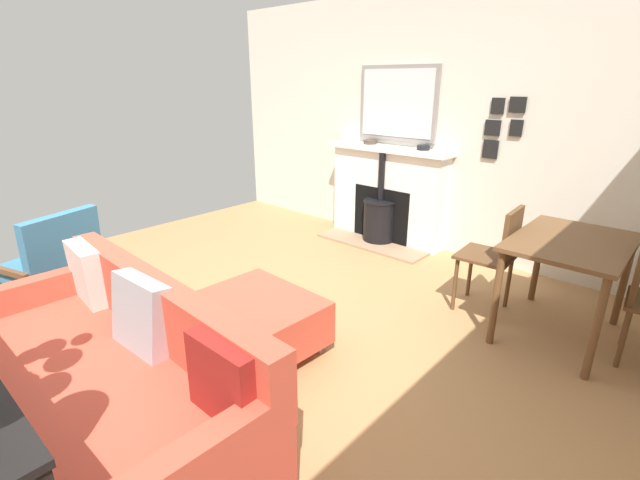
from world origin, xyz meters
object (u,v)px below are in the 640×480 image
object	(u,v)px
sofa	(113,373)
dining_table	(569,255)
mantel_bowl_near	(370,142)
armchair_accent	(54,258)
mantel_bowl_far	(423,147)
ottoman	(259,319)
dining_chair_near_fireplace	(497,251)
fireplace	(386,200)

from	to	relation	value
sofa	dining_table	distance (m)	2.97
mantel_bowl_near	armchair_accent	size ratio (longest dim) A/B	0.18
mantel_bowl_far	ottoman	distance (m)	2.65
mantel_bowl_far	dining_chair_near_fireplace	xyz separation A→B (m)	(0.89, 1.20, -0.59)
dining_chair_near_fireplace	ottoman	bearing A→B (deg)	-31.31
ottoman	dining_chair_near_fireplace	bearing A→B (deg)	148.69
mantel_bowl_near	ottoman	distance (m)	2.79
fireplace	dining_chair_near_fireplace	xyz separation A→B (m)	(0.86, 1.61, 0.04)
fireplace	ottoman	size ratio (longest dim) A/B	1.74
armchair_accent	dining_chair_near_fireplace	distance (m)	3.45
mantel_bowl_near	ottoman	bearing A→B (deg)	20.06
sofa	ottoman	world-z (taller)	sofa
fireplace	mantel_bowl_far	bearing A→B (deg)	95.15
mantel_bowl_far	dining_chair_near_fireplace	size ratio (longest dim) A/B	0.16
mantel_bowl_far	ottoman	bearing A→B (deg)	5.23
mantel_bowl_far	sofa	xyz separation A→B (m)	(3.47, 0.23, -0.77)
mantel_bowl_near	mantel_bowl_far	world-z (taller)	mantel_bowl_far
mantel_bowl_near	dining_table	distance (m)	2.58
fireplace	armchair_accent	size ratio (longest dim) A/B	1.73
ottoman	dining_chair_near_fireplace	size ratio (longest dim) A/B	0.96
mantel_bowl_far	dining_table	size ratio (longest dim) A/B	0.14
fireplace	dining_table	world-z (taller)	fireplace
mantel_bowl_near	armchair_accent	distance (m)	3.33
sofa	dining_table	world-z (taller)	sofa
fireplace	sofa	distance (m)	3.50
dining_chair_near_fireplace	mantel_bowl_far	bearing A→B (deg)	-126.69
dining_chair_near_fireplace	sofa	bearing A→B (deg)	-20.57
sofa	armchair_accent	bearing A→B (deg)	-99.74
mantel_bowl_near	sofa	xyz separation A→B (m)	(3.47, 0.91, -0.76)
mantel_bowl_near	sofa	distance (m)	3.67
ottoman	dining_chair_near_fireplace	world-z (taller)	dining_chair_near_fireplace
armchair_accent	dining_table	world-z (taller)	armchair_accent
mantel_bowl_near	dining_table	size ratio (longest dim) A/B	0.15
armchair_accent	dining_chair_near_fireplace	world-z (taller)	dining_chair_near_fireplace
sofa	armchair_accent	world-z (taller)	armchair_accent
dining_table	dining_chair_near_fireplace	distance (m)	0.50
mantel_bowl_far	dining_chair_near_fireplace	bearing A→B (deg)	53.31
mantel_bowl_far	armchair_accent	world-z (taller)	mantel_bowl_far
fireplace	ottoman	xyz separation A→B (m)	(2.45, 0.63, -0.25)
armchair_accent	dining_chair_near_fireplace	size ratio (longest dim) A/B	0.97
fireplace	mantel_bowl_near	world-z (taller)	mantel_bowl_near
mantel_bowl_far	mantel_bowl_near	bearing A→B (deg)	-90.00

